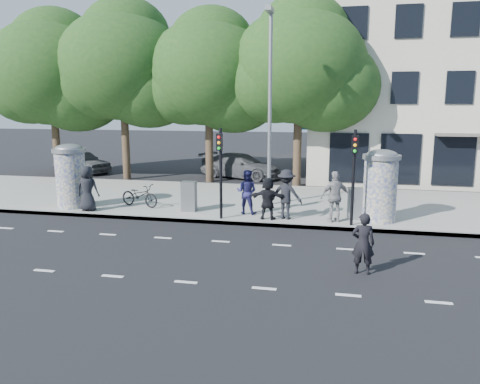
% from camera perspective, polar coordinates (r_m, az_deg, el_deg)
% --- Properties ---
extents(ground, '(120.00, 120.00, 0.00)m').
position_cam_1_polar(ground, '(14.06, -3.77, -7.67)').
color(ground, black).
rests_on(ground, ground).
extents(sidewalk, '(40.00, 8.00, 0.15)m').
position_cam_1_polar(sidewalk, '(21.11, 1.69, -1.15)').
color(sidewalk, gray).
rests_on(sidewalk, ground).
extents(curb, '(40.00, 0.10, 0.16)m').
position_cam_1_polar(curb, '(17.34, -0.62, -3.80)').
color(curb, slate).
rests_on(curb, ground).
extents(lane_dash_near, '(32.00, 0.12, 0.01)m').
position_cam_1_polar(lane_dash_near, '(12.08, -6.62, -10.86)').
color(lane_dash_near, silver).
rests_on(lane_dash_near, ground).
extents(lane_dash_far, '(32.00, 0.12, 0.01)m').
position_cam_1_polar(lane_dash_far, '(15.35, -2.36, -6.04)').
color(lane_dash_far, silver).
rests_on(lane_dash_far, ground).
extents(ad_column_left, '(1.36, 1.36, 2.65)m').
position_cam_1_polar(ad_column_left, '(20.64, -19.95, 2.05)').
color(ad_column_left, beige).
rests_on(ad_column_left, sidewalk).
extents(ad_column_right, '(1.36, 1.36, 2.65)m').
position_cam_1_polar(ad_column_right, '(17.84, 16.73, 0.96)').
color(ad_column_right, beige).
rests_on(ad_column_right, sidewalk).
extents(traffic_pole_near, '(0.22, 0.31, 3.40)m').
position_cam_1_polar(traffic_pole_near, '(17.30, -2.41, 3.43)').
color(traffic_pole_near, black).
rests_on(traffic_pole_near, sidewalk).
extents(traffic_pole_far, '(0.22, 0.31, 3.40)m').
position_cam_1_polar(traffic_pole_far, '(16.79, 13.71, 2.90)').
color(traffic_pole_far, black).
rests_on(traffic_pole_far, sidewalk).
extents(street_lamp, '(0.25, 0.93, 8.00)m').
position_cam_1_polar(street_lamp, '(19.68, 3.65, 11.79)').
color(street_lamp, slate).
rests_on(street_lamp, sidewalk).
extents(tree_far_left, '(7.20, 7.20, 9.26)m').
position_cam_1_polar(tree_far_left, '(30.35, -22.03, 13.33)').
color(tree_far_left, '#38281C').
rests_on(tree_far_left, ground).
extents(tree_mid_left, '(7.20, 7.20, 9.57)m').
position_cam_1_polar(tree_mid_left, '(28.16, -14.18, 14.66)').
color(tree_mid_left, '#38281C').
rests_on(tree_mid_left, ground).
extents(tree_near_left, '(6.80, 6.80, 8.97)m').
position_cam_1_polar(tree_near_left, '(26.56, -3.87, 14.27)').
color(tree_near_left, '#38281C').
rests_on(tree_near_left, ground).
extents(tree_center, '(7.00, 7.00, 9.30)m').
position_cam_1_polar(tree_center, '(25.29, 7.23, 14.95)').
color(tree_center, '#38281C').
rests_on(tree_center, ground).
extents(building, '(20.30, 15.85, 12.00)m').
position_cam_1_polar(building, '(33.91, 26.78, 12.29)').
color(building, '#BEB79F').
rests_on(building, ground).
extents(ped_a, '(0.93, 0.64, 1.83)m').
position_cam_1_polar(ped_a, '(19.77, -18.10, 0.41)').
color(ped_a, black).
rests_on(ped_a, sidewalk).
extents(ped_c, '(0.92, 0.76, 1.74)m').
position_cam_1_polar(ped_c, '(18.33, 0.82, 0.02)').
color(ped_c, navy).
rests_on(ped_c, sidewalk).
extents(ped_d, '(1.32, 0.91, 1.87)m').
position_cam_1_polar(ped_d, '(17.57, 5.66, -0.28)').
color(ped_d, black).
rests_on(ped_d, sidewalk).
extents(ped_e, '(1.26, 1.00, 1.88)m').
position_cam_1_polar(ped_e, '(17.36, 11.52, -0.56)').
color(ped_e, gray).
rests_on(ped_e, sidewalk).
extents(ped_f, '(1.50, 0.59, 1.59)m').
position_cam_1_polar(ped_f, '(17.47, 3.40, -0.78)').
color(ped_f, black).
rests_on(ped_f, sidewalk).
extents(man_road, '(0.60, 0.40, 1.65)m').
position_cam_1_polar(man_road, '(12.74, 14.77, -6.09)').
color(man_road, black).
rests_on(man_road, ground).
extents(bicycle, '(1.09, 1.93, 0.96)m').
position_cam_1_polar(bicycle, '(20.10, -12.14, -0.39)').
color(bicycle, black).
rests_on(bicycle, sidewalk).
extents(cabinet_left, '(0.59, 0.44, 1.21)m').
position_cam_1_polar(cabinet_left, '(18.91, -6.24, -0.53)').
color(cabinet_left, slate).
rests_on(cabinet_left, sidewalk).
extents(cabinet_right, '(0.60, 0.46, 1.19)m').
position_cam_1_polar(cabinet_right, '(18.03, 13.89, -1.38)').
color(cabinet_right, gray).
rests_on(cabinet_right, sidewalk).
extents(car_left, '(3.31, 4.66, 1.47)m').
position_cam_1_polar(car_left, '(31.86, -18.72, 3.55)').
color(car_left, '#494C4F').
rests_on(car_left, ground).
extents(car_right, '(3.48, 5.42, 1.46)m').
position_cam_1_polar(car_right, '(28.14, 0.08, 3.21)').
color(car_right, '#4B4D52').
rests_on(car_right, ground).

